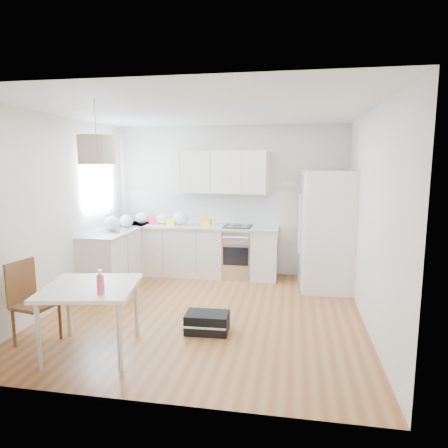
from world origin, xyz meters
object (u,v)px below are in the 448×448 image
Objects in this scene: refrigerator at (327,230)px; dining_chair at (36,303)px; dining_table at (90,293)px; gym_bag at (207,323)px.

dining_chair is (-3.39, -2.67, -0.48)m from refrigerator.
dining_table is (-2.66, -2.77, -0.29)m from refrigerator.
gym_bag is at bearing -130.01° from refrigerator.
refrigerator is at bearing 35.59° from dining_table.
refrigerator is 1.74× the size of dining_table.
dining_chair is at bearing -144.79° from refrigerator.
refrigerator is 2.70m from gym_bag.
dining_chair reaches higher than gym_bag.
dining_chair is 1.98m from gym_bag.
refrigerator is 3.85m from dining_table.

